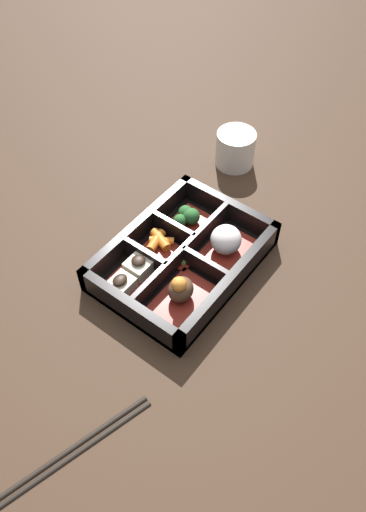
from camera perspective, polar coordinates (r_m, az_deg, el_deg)
ground_plane at (r=0.80m, az=0.00°, el=-1.13°), size 3.00×3.00×0.00m
bento_base at (r=0.80m, az=0.00°, el=-0.91°), size 0.27×0.19×0.01m
bento_rim at (r=0.78m, az=-0.11°, el=-0.00°), size 0.27×0.19×0.05m
bowl_rice at (r=0.79m, az=4.91°, el=1.63°), size 0.10×0.06×0.05m
bowl_stew at (r=0.74m, az=-0.28°, el=-4.08°), size 0.10×0.06×0.06m
bowl_greens at (r=0.84m, az=0.57°, el=4.36°), size 0.07×0.06×0.03m
bowl_carrots at (r=0.81m, az=-2.64°, el=1.35°), size 0.05×0.06×0.02m
bowl_tofu at (r=0.76m, az=-5.98°, el=-2.26°), size 0.08×0.06×0.04m
bowl_pickles at (r=0.79m, az=0.20°, el=-0.26°), size 0.04×0.03×0.01m
tea_cup at (r=0.96m, az=6.01°, el=12.16°), size 0.07×0.07×0.07m
chopsticks at (r=0.67m, az=-12.64°, el=-21.03°), size 0.22×0.08×0.01m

